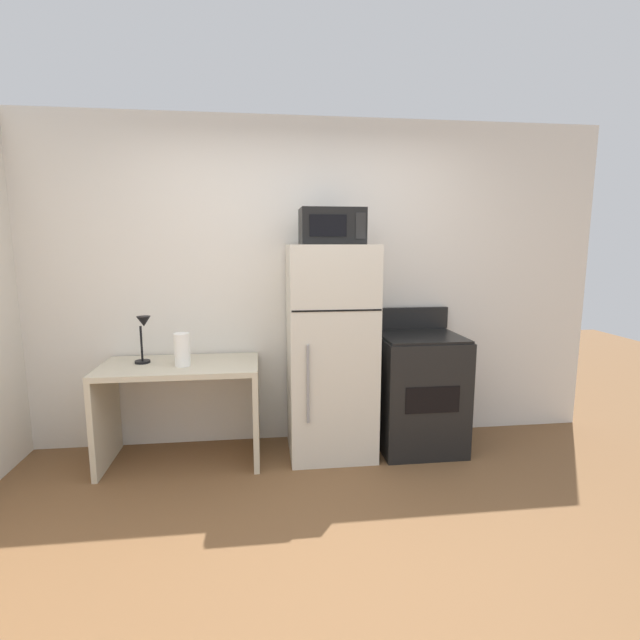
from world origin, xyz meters
name	(u,v)px	position (x,y,z in m)	size (l,w,h in m)	color
ground_plane	(330,566)	(0.00, 0.00, 0.00)	(12.00, 12.00, 0.00)	brown
wall_back_white	(300,284)	(0.00, 1.70, 1.30)	(5.00, 0.10, 2.60)	silver
desk	(181,394)	(-0.93, 1.32, 0.52)	(1.14, 0.61, 0.75)	beige
desk_lamp	(143,331)	(-1.18, 1.37, 0.99)	(0.14, 0.12, 0.35)	black
paper_towel_roll	(182,350)	(-0.90, 1.26, 0.87)	(0.11, 0.11, 0.24)	white
refrigerator	(331,351)	(0.20, 1.34, 0.81)	(0.65, 0.61, 1.62)	beige
microwave	(332,226)	(0.20, 1.32, 1.75)	(0.46, 0.35, 0.26)	black
oven_range	(419,391)	(0.91, 1.33, 0.47)	(0.64, 0.61, 1.10)	black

